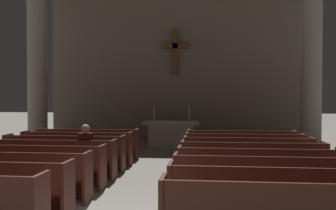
# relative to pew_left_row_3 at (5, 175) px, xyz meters

# --- Properties ---
(pew_left_row_3) EXTENTS (3.29, 0.50, 0.95)m
(pew_left_row_3) POSITION_rel_pew_left_row_3_xyz_m (0.00, 0.00, 0.00)
(pew_left_row_3) COLOR #4C2319
(pew_left_row_3) RESTS_ON ground
(pew_left_row_4) EXTENTS (3.29, 0.50, 0.95)m
(pew_left_row_4) POSITION_rel_pew_left_row_3_xyz_m (0.00, 0.98, 0.00)
(pew_left_row_4) COLOR #4C2319
(pew_left_row_4) RESTS_ON ground
(pew_left_row_5) EXTENTS (3.29, 0.50, 0.95)m
(pew_left_row_5) POSITION_rel_pew_left_row_3_xyz_m (0.00, 1.95, 0.00)
(pew_left_row_5) COLOR #4C2319
(pew_left_row_5) RESTS_ON ground
(pew_left_row_6) EXTENTS (3.29, 0.50, 0.95)m
(pew_left_row_6) POSITION_rel_pew_left_row_3_xyz_m (0.00, 2.93, 0.00)
(pew_left_row_6) COLOR #4C2319
(pew_left_row_6) RESTS_ON ground
(pew_left_row_7) EXTENTS (3.29, 0.50, 0.95)m
(pew_left_row_7) POSITION_rel_pew_left_row_3_xyz_m (0.00, 3.91, 0.00)
(pew_left_row_7) COLOR #4C2319
(pew_left_row_7) RESTS_ON ground
(pew_left_row_8) EXTENTS (3.29, 0.50, 0.95)m
(pew_left_row_8) POSITION_rel_pew_left_row_3_xyz_m (0.00, 4.88, 0.00)
(pew_left_row_8) COLOR #4C2319
(pew_left_row_8) RESTS_ON ground
(pew_right_row_2) EXTENTS (3.29, 0.50, 0.95)m
(pew_right_row_2) POSITION_rel_pew_left_row_3_xyz_m (4.88, -0.98, 0.00)
(pew_right_row_2) COLOR #4C2319
(pew_right_row_2) RESTS_ON ground
(pew_right_row_3) EXTENTS (3.29, 0.50, 0.95)m
(pew_right_row_3) POSITION_rel_pew_left_row_3_xyz_m (4.88, 0.00, 0.00)
(pew_right_row_3) COLOR #4C2319
(pew_right_row_3) RESTS_ON ground
(pew_right_row_4) EXTENTS (3.29, 0.50, 0.95)m
(pew_right_row_4) POSITION_rel_pew_left_row_3_xyz_m (4.88, 0.98, 0.00)
(pew_right_row_4) COLOR #4C2319
(pew_right_row_4) RESTS_ON ground
(pew_right_row_5) EXTENTS (3.29, 0.50, 0.95)m
(pew_right_row_5) POSITION_rel_pew_left_row_3_xyz_m (4.88, 1.95, 0.00)
(pew_right_row_5) COLOR #4C2319
(pew_right_row_5) RESTS_ON ground
(pew_right_row_6) EXTENTS (3.29, 0.50, 0.95)m
(pew_right_row_6) POSITION_rel_pew_left_row_3_xyz_m (4.88, 2.93, 0.00)
(pew_right_row_6) COLOR #4C2319
(pew_right_row_6) RESTS_ON ground
(pew_right_row_7) EXTENTS (3.29, 0.50, 0.95)m
(pew_right_row_7) POSITION_rel_pew_left_row_3_xyz_m (4.88, 3.91, 0.00)
(pew_right_row_7) COLOR #4C2319
(pew_right_row_7) RESTS_ON ground
(pew_right_row_8) EXTENTS (3.29, 0.50, 0.95)m
(pew_right_row_8) POSITION_rel_pew_left_row_3_xyz_m (4.88, 4.88, 0.00)
(pew_right_row_8) COLOR #4C2319
(pew_right_row_8) RESTS_ON ground
(column_left_second) EXTENTS (1.09, 1.09, 6.33)m
(column_left_second) POSITION_rel_pew_left_row_3_xyz_m (-2.61, 6.86, 2.60)
(column_left_second) COLOR #9E998E
(column_left_second) RESTS_ON ground
(column_right_second) EXTENTS (1.09, 1.09, 6.33)m
(column_right_second) POSITION_rel_pew_left_row_3_xyz_m (7.49, 6.86, 2.60)
(column_right_second) COLOR #9E998E
(column_right_second) RESTS_ON ground
(altar) EXTENTS (2.20, 0.90, 1.01)m
(altar) POSITION_rel_pew_left_row_3_xyz_m (2.44, 7.89, 0.06)
(altar) COLOR #A8A399
(altar) RESTS_ON ground
(candlestick_left) EXTENTS (0.16, 0.16, 0.58)m
(candlestick_left) POSITION_rel_pew_left_row_3_xyz_m (1.74, 7.89, 0.71)
(candlestick_left) COLOR #B79338
(candlestick_left) RESTS_ON altar
(candlestick_right) EXTENTS (0.16, 0.16, 0.58)m
(candlestick_right) POSITION_rel_pew_left_row_3_xyz_m (3.14, 7.89, 0.71)
(candlestick_right) COLOR #B79338
(candlestick_right) RESTS_ON altar
(apse_with_cross) EXTENTS (11.27, 0.48, 7.13)m
(apse_with_cross) POSITION_rel_pew_left_row_3_xyz_m (2.44, 9.78, 3.09)
(apse_with_cross) COLOR #706656
(apse_with_cross) RESTS_ON ground
(lone_worshipper) EXTENTS (0.32, 0.43, 1.32)m
(lone_worshipper) POSITION_rel_pew_left_row_3_xyz_m (0.94, 1.99, 0.22)
(lone_worshipper) COLOR #26262B
(lone_worshipper) RESTS_ON ground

